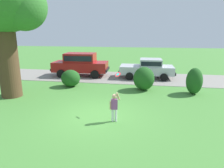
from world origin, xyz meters
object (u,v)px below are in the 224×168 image
oak_tree_large (4,2)px  frisbee (118,74)px  parked_suv (80,63)px  child_thrower (114,105)px  parked_sedan (148,68)px

oak_tree_large → frisbee: size_ratio=23.07×
oak_tree_large → frisbee: 7.39m
oak_tree_large → parked_suv: bearing=69.8°
parked_suv → child_thrower: parked_suv is taller
parked_suv → oak_tree_large: bearing=-110.2°
oak_tree_large → parked_sedan: oak_tree_large is taller
oak_tree_large → parked_suv: 7.51m
oak_tree_large → parked_sedan: 10.70m
oak_tree_large → child_thrower: oak_tree_large is taller
parked_suv → child_thrower: size_ratio=3.72×
parked_sedan → frisbee: size_ratio=13.77×
oak_tree_large → parked_suv: size_ratio=1.55×
parked_sedan → frisbee: 7.78m
frisbee → child_thrower: bearing=-90.6°
oak_tree_large → parked_sedan: size_ratio=1.68×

